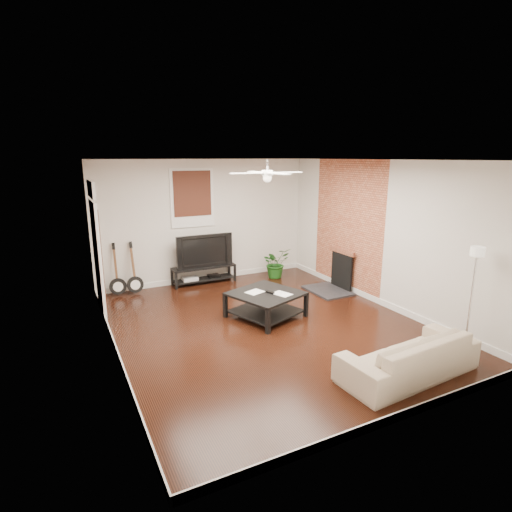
{
  "coord_description": "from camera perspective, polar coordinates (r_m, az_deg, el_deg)",
  "views": [
    {
      "loc": [
        -3.11,
        -5.81,
        2.85
      ],
      "look_at": [
        0.0,
        0.4,
        1.15
      ],
      "focal_mm": 28.55,
      "sensor_mm": 36.0,
      "label": 1
    }
  ],
  "objects": [
    {
      "name": "tv_stand",
      "position": [
        9.46,
        -7.3,
        -2.59
      ],
      "size": [
        1.46,
        0.39,
        0.41
      ],
      "primitive_type": "cube",
      "color": "black",
      "rests_on": "floor"
    },
    {
      "name": "ceiling_fan",
      "position": [
        6.59,
        1.59,
        11.57
      ],
      "size": [
        1.24,
        1.24,
        0.32
      ],
      "primitive_type": null,
      "color": "white",
      "rests_on": "ceiling"
    },
    {
      "name": "potted_plant",
      "position": [
        9.8,
        2.77,
        -0.97
      ],
      "size": [
        0.72,
        0.64,
        0.72
      ],
      "primitive_type": "imported",
      "rotation": [
        0.0,
        0.0,
        0.13
      ],
      "color": "#1B5518",
      "rests_on": "floor"
    },
    {
      "name": "sofa",
      "position": [
        5.92,
        20.59,
        -12.84
      ],
      "size": [
        2.03,
        0.9,
        0.58
      ],
      "primitive_type": "imported",
      "rotation": [
        0.0,
        0.0,
        3.2
      ],
      "color": "tan",
      "rests_on": "floor"
    },
    {
      "name": "fireplace",
      "position": [
        8.96,
        10.93,
        -1.97
      ],
      "size": [
        0.8,
        1.1,
        0.92
      ],
      "primitive_type": "cube",
      "color": "black",
      "rests_on": "floor"
    },
    {
      "name": "door_left",
      "position": [
        7.9,
        -21.32,
        1.12
      ],
      "size": [
        0.08,
        1.0,
        2.5
      ],
      "primitive_type": "cube",
      "color": "white",
      "rests_on": "wall_left"
    },
    {
      "name": "room",
      "position": [
        6.75,
        1.52,
        1.34
      ],
      "size": [
        5.01,
        6.01,
        2.81
      ],
      "color": "black",
      "rests_on": "ground"
    },
    {
      "name": "window_back",
      "position": [
        9.26,
        -8.9,
        8.02
      ],
      "size": [
        1.0,
        0.06,
        1.3
      ],
      "primitive_type": "cube",
      "color": "#3F1C11",
      "rests_on": "wall_back"
    },
    {
      "name": "guitar_left",
      "position": [
        8.92,
        -18.96,
        -1.86
      ],
      "size": [
        0.36,
        0.26,
        1.13
      ],
      "primitive_type": null,
      "rotation": [
        0.0,
        0.0,
        -0.05
      ],
      "color": "black",
      "rests_on": "floor"
    },
    {
      "name": "guitar_right",
      "position": [
        8.94,
        -16.72,
        -1.66
      ],
      "size": [
        0.36,
        0.26,
        1.13
      ],
      "primitive_type": null,
      "rotation": [
        0.0,
        0.0,
        0.05
      ],
      "color": "black",
      "rests_on": "floor"
    },
    {
      "name": "coffee_table",
      "position": [
        7.45,
        1.38,
        -6.83
      ],
      "size": [
        1.42,
        1.42,
        0.47
      ],
      "primitive_type": "cube",
      "rotation": [
        0.0,
        0.0,
        0.35
      ],
      "color": "black",
      "rests_on": "floor"
    },
    {
      "name": "floor_lamp",
      "position": [
        6.73,
        27.9,
        -5.53
      ],
      "size": [
        0.28,
        0.28,
        1.63
      ],
      "primitive_type": null,
      "rotation": [
        0.0,
        0.0,
        0.06
      ],
      "color": "silver",
      "rests_on": "floor"
    },
    {
      "name": "tv",
      "position": [
        9.34,
        -7.45,
        0.85
      ],
      "size": [
        1.3,
        0.17,
        0.75
      ],
      "primitive_type": "imported",
      "color": "black",
      "rests_on": "tv_stand"
    },
    {
      "name": "brick_accent",
      "position": [
        8.93,
        12.68,
        4.08
      ],
      "size": [
        0.02,
        2.2,
        2.8
      ],
      "primitive_type": "cube",
      "color": "#B05638",
      "rests_on": "floor"
    }
  ]
}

